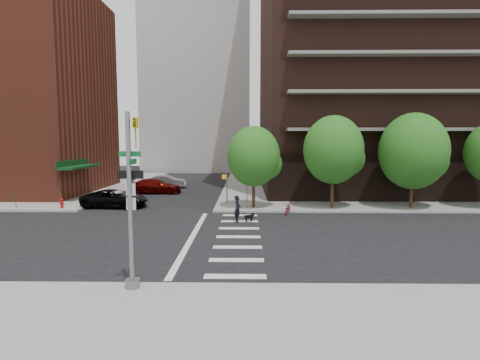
{
  "coord_description": "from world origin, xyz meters",
  "views": [
    {
      "loc": [
        3.4,
        -19.88,
        5.16
      ],
      "look_at": [
        3.0,
        6.0,
        2.5
      ],
      "focal_mm": 28.0,
      "sensor_mm": 36.0,
      "label": 1
    }
  ],
  "objects_px": {
    "parked_car_maroon": "(155,186)",
    "parked_car_silver": "(166,181)",
    "fire_hydrant": "(62,203)",
    "parked_car_black": "(115,199)",
    "dog_walker": "(238,209)",
    "traffic_signal": "(131,215)",
    "scooter": "(288,208)"
  },
  "relations": [
    {
      "from": "traffic_signal",
      "to": "parked_car_silver",
      "type": "distance_m",
      "value": 29.59
    },
    {
      "from": "fire_hydrant",
      "to": "parked_car_silver",
      "type": "height_order",
      "value": "parked_car_silver"
    },
    {
      "from": "fire_hydrant",
      "to": "scooter",
      "type": "bearing_deg",
      "value": -4.39
    },
    {
      "from": "scooter",
      "to": "dog_walker",
      "type": "xyz_separation_m",
      "value": [
        -3.54,
        -2.71,
        0.44
      ]
    },
    {
      "from": "fire_hydrant",
      "to": "parked_car_maroon",
      "type": "relative_size",
      "value": 0.14
    },
    {
      "from": "fire_hydrant",
      "to": "parked_car_maroon",
      "type": "height_order",
      "value": "parked_car_maroon"
    },
    {
      "from": "fire_hydrant",
      "to": "parked_car_black",
      "type": "relative_size",
      "value": 0.14
    },
    {
      "from": "traffic_signal",
      "to": "dog_walker",
      "type": "relative_size",
      "value": 3.48
    },
    {
      "from": "parked_car_black",
      "to": "dog_walker",
      "type": "relative_size",
      "value": 2.95
    },
    {
      "from": "traffic_signal",
      "to": "parked_car_maroon",
      "type": "xyz_separation_m",
      "value": [
        -5.15,
        24.5,
        -1.96
      ]
    },
    {
      "from": "traffic_signal",
      "to": "scooter",
      "type": "bearing_deg",
      "value": 63.79
    },
    {
      "from": "parked_car_silver",
      "to": "scooter",
      "type": "bearing_deg",
      "value": -147.41
    },
    {
      "from": "fire_hydrant",
      "to": "dog_walker",
      "type": "xyz_separation_m",
      "value": [
        13.38,
        -4.01,
        0.31
      ]
    },
    {
      "from": "parked_car_maroon",
      "to": "parked_car_silver",
      "type": "bearing_deg",
      "value": -3.03
    },
    {
      "from": "parked_car_maroon",
      "to": "scooter",
      "type": "height_order",
      "value": "parked_car_maroon"
    },
    {
      "from": "fire_hydrant",
      "to": "dog_walker",
      "type": "bearing_deg",
      "value": -16.68
    },
    {
      "from": "parked_car_black",
      "to": "dog_walker",
      "type": "height_order",
      "value": "dog_walker"
    },
    {
      "from": "parked_car_silver",
      "to": "dog_walker",
      "type": "bearing_deg",
      "value": -160.5
    },
    {
      "from": "traffic_signal",
      "to": "parked_car_silver",
      "type": "xyz_separation_m",
      "value": [
        -5.03,
        29.09,
        -1.97
      ]
    },
    {
      "from": "parked_car_black",
      "to": "parked_car_silver",
      "type": "height_order",
      "value": "parked_car_silver"
    },
    {
      "from": "parked_car_maroon",
      "to": "parked_car_black",
      "type": "bearing_deg",
      "value": 169.51
    },
    {
      "from": "fire_hydrant",
      "to": "parked_car_silver",
      "type": "xyz_separation_m",
      "value": [
        5.0,
        13.8,
        0.17
      ]
    },
    {
      "from": "parked_car_maroon",
      "to": "parked_car_silver",
      "type": "height_order",
      "value": "parked_car_maroon"
    },
    {
      "from": "fire_hydrant",
      "to": "parked_car_silver",
      "type": "relative_size",
      "value": 0.17
    },
    {
      "from": "traffic_signal",
      "to": "parked_car_black",
      "type": "bearing_deg",
      "value": 111.24
    },
    {
      "from": "dog_walker",
      "to": "scooter",
      "type": "bearing_deg",
      "value": -46.65
    },
    {
      "from": "parked_car_silver",
      "to": "parked_car_maroon",
      "type": "bearing_deg",
      "value": 172.81
    },
    {
      "from": "parked_car_maroon",
      "to": "fire_hydrant",
      "type": "bearing_deg",
      "value": 150.52
    },
    {
      "from": "dog_walker",
      "to": "traffic_signal",
      "type": "bearing_deg",
      "value": 169.42
    },
    {
      "from": "parked_car_maroon",
      "to": "dog_walker",
      "type": "relative_size",
      "value": 2.97
    },
    {
      "from": "fire_hydrant",
      "to": "parked_car_silver",
      "type": "distance_m",
      "value": 14.68
    },
    {
      "from": "traffic_signal",
      "to": "parked_car_black",
      "type": "xyz_separation_m",
      "value": [
        -6.41,
        16.49,
        -1.99
      ]
    }
  ]
}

